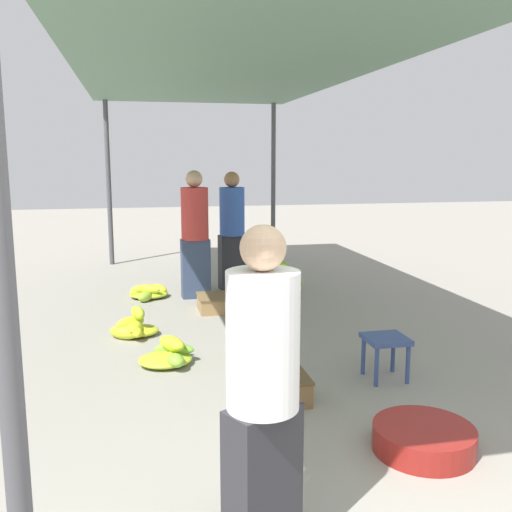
% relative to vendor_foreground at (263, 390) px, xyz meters
% --- Properties ---
extents(canopy_post_front_left, '(0.08, 0.08, 2.77)m').
position_rel_vendor_foreground_xyz_m(canopy_post_front_left, '(-0.94, -0.50, 0.58)').
color(canopy_post_front_left, '#4C4C51').
rests_on(canopy_post_front_left, ground).
extents(canopy_post_back_left, '(0.08, 0.08, 2.77)m').
position_rel_vendor_foreground_xyz_m(canopy_post_back_left, '(-0.94, 7.68, 0.58)').
color(canopy_post_back_left, '#4C4C51').
rests_on(canopy_post_back_left, ground).
extents(canopy_post_back_right, '(0.08, 0.08, 2.77)m').
position_rel_vendor_foreground_xyz_m(canopy_post_back_right, '(1.94, 7.68, 0.58)').
color(canopy_post_back_right, '#4C4C51').
rests_on(canopy_post_back_right, ground).
extents(canopy_tarp, '(3.27, 8.58, 0.04)m').
position_rel_vendor_foreground_xyz_m(canopy_tarp, '(0.50, 3.59, 1.99)').
color(canopy_tarp, '#567A60').
rests_on(canopy_tarp, canopy_post_front_left).
extents(vendor_foreground, '(0.44, 0.44, 1.54)m').
position_rel_vendor_foreground_xyz_m(vendor_foreground, '(0.00, 0.00, 0.00)').
color(vendor_foreground, '#2D2D33').
rests_on(vendor_foreground, ground).
extents(stool, '(0.34, 0.34, 0.36)m').
position_rel_vendor_foreground_xyz_m(stool, '(1.46, 1.85, -0.50)').
color(stool, '#384C84').
rests_on(stool, ground).
extents(basin_black, '(0.64, 0.64, 0.16)m').
position_rel_vendor_foreground_xyz_m(basin_black, '(1.19, 0.69, -0.72)').
color(basin_black, maroon).
rests_on(basin_black, ground).
extents(banana_pile_left_0, '(0.56, 0.58, 0.19)m').
position_rel_vendor_foreground_xyz_m(banana_pile_left_0, '(-0.38, 5.09, -0.72)').
color(banana_pile_left_0, '#B9CE2B').
rests_on(banana_pile_left_0, ground).
extents(banana_pile_left_1, '(0.53, 0.55, 0.24)m').
position_rel_vendor_foreground_xyz_m(banana_pile_left_1, '(-0.26, 2.59, -0.72)').
color(banana_pile_left_1, '#C3D229').
rests_on(banana_pile_left_1, ground).
extents(banana_pile_left_2, '(0.53, 0.47, 0.31)m').
position_rel_vendor_foreground_xyz_m(banana_pile_left_2, '(-0.57, 3.45, -0.70)').
color(banana_pile_left_2, yellow).
rests_on(banana_pile_left_2, ground).
extents(banana_pile_right_0, '(0.45, 0.41, 0.32)m').
position_rel_vendor_foreground_xyz_m(banana_pile_right_0, '(1.51, 5.15, -0.69)').
color(banana_pile_right_0, '#7CB636').
rests_on(banana_pile_right_0, ground).
extents(banana_pile_right_1, '(0.48, 0.42, 0.18)m').
position_rel_vendor_foreground_xyz_m(banana_pile_right_1, '(1.70, 6.57, -0.73)').
color(banana_pile_right_1, '#78B437').
rests_on(banana_pile_right_1, ground).
extents(crate_near, '(0.48, 0.48, 0.19)m').
position_rel_vendor_foreground_xyz_m(crate_near, '(0.42, 4.27, -0.70)').
color(crate_near, '#9E7A4C').
rests_on(crate_near, ground).
extents(crate_mid, '(0.39, 0.39, 0.20)m').
position_rel_vendor_foreground_xyz_m(crate_mid, '(0.52, 1.60, -0.70)').
color(crate_mid, brown).
rests_on(crate_mid, ground).
extents(shopper_walking_mid, '(0.38, 0.37, 1.66)m').
position_rel_vendor_foreground_xyz_m(shopper_walking_mid, '(0.23, 5.00, 0.06)').
color(shopper_walking_mid, '#384766').
rests_on(shopper_walking_mid, ground).
extents(shopper_walking_far, '(0.40, 0.40, 1.63)m').
position_rel_vendor_foreground_xyz_m(shopper_walking_far, '(0.79, 5.40, 0.05)').
color(shopper_walking_far, '#2D2D33').
rests_on(shopper_walking_far, ground).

